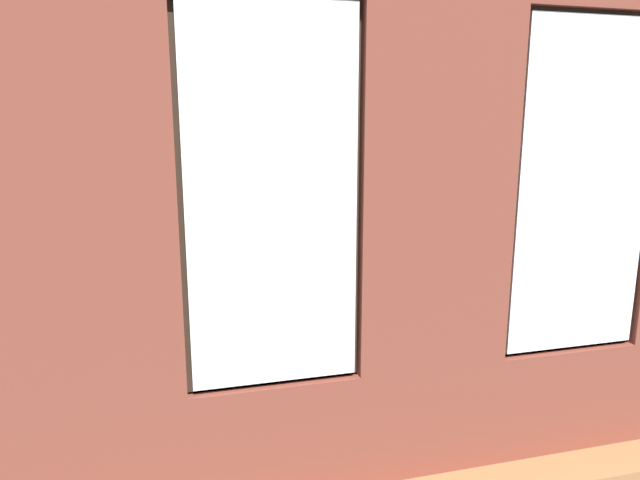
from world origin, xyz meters
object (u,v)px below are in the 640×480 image
object	(u,v)px
cup_ceramic	(254,284)
potted_plant_corner_near_left	(439,229)
remote_gray	(300,284)
table_plant_small	(288,273)
remote_silver	(271,280)
media_console	(39,338)
coffee_table	(288,287)
candle_jar	(317,272)
couch_left	(523,286)
potted_plant_foreground_right	(104,250)
potted_plant_mid_room_small	(373,271)
potted_plant_by_left_couch	(435,254)
couch_by_window	(391,374)
tv_flatscreen	(31,267)

from	to	relation	value
cup_ceramic	potted_plant_corner_near_left	bearing A→B (deg)	-147.68
remote_gray	table_plant_small	bearing A→B (deg)	-10.37
remote_silver	media_console	size ratio (longest dim) A/B	0.13
coffee_table	candle_jar	bearing A→B (deg)	-157.34
couch_left	remote_gray	distance (m)	2.46
couch_left	cup_ceramic	distance (m)	2.94
coffee_table	cup_ceramic	distance (m)	0.42
potted_plant_foreground_right	potted_plant_mid_room_small	world-z (taller)	potted_plant_foreground_right
couch_left	candle_jar	distance (m)	2.27
candle_jar	potted_plant_mid_room_small	size ratio (longest dim) A/B	0.22
couch_left	potted_plant_mid_room_small	distance (m)	1.71
potted_plant_corner_near_left	potted_plant_by_left_couch	size ratio (longest dim) A/B	1.28
couch_by_window	remote_gray	bearing A→B (deg)	-84.63
potted_plant_corner_near_left	potted_plant_foreground_right	size ratio (longest dim) A/B	0.69
coffee_table	table_plant_small	size ratio (longest dim) A/B	6.75
remote_gray	candle_jar	bearing A→B (deg)	-90.87
media_console	table_plant_small	bearing A→B (deg)	-162.46
cup_ceramic	potted_plant_mid_room_small	bearing A→B (deg)	-158.97
remote_gray	potted_plant_foreground_right	xyz separation A→B (m)	(2.13, -1.88, 0.08)
remote_gray	couch_left	bearing A→B (deg)	-147.43
potted_plant_corner_near_left	cup_ceramic	bearing A→B (deg)	32.32
potted_plant_mid_room_small	potted_plant_by_left_couch	bearing A→B (deg)	-161.08
remote_silver	potted_plant_corner_near_left	bearing A→B (deg)	164.03
couch_left	potted_plant_corner_near_left	bearing A→B (deg)	174.49
candle_jar	potted_plant_by_left_couch	bearing A→B (deg)	-159.85
couch_by_window	remote_silver	bearing A→B (deg)	-78.88
coffee_table	potted_plant_mid_room_small	world-z (taller)	potted_plant_mid_room_small
couch_left	remote_silver	world-z (taller)	couch_left
cup_ceramic	candle_jar	xyz separation A→B (m)	(-0.75, -0.28, 0.00)
media_console	tv_flatscreen	world-z (taller)	tv_flatscreen
table_plant_small	potted_plant_corner_near_left	bearing A→B (deg)	-145.88
remote_gray	potted_plant_by_left_couch	xyz separation A→B (m)	(-2.02, -0.92, -0.01)
coffee_table	potted_plant_mid_room_small	bearing A→B (deg)	-158.01
media_console	potted_plant_foreground_right	size ratio (longest dim) A/B	1.12
cup_ceramic	couch_by_window	bearing A→B (deg)	108.14
candle_jar	tv_flatscreen	world-z (taller)	tv_flatscreen
cup_ceramic	potted_plant_corner_near_left	world-z (taller)	potted_plant_corner_near_left
potted_plant_corner_near_left	potted_plant_foreground_right	distance (m)	4.70
remote_gray	media_console	world-z (taller)	media_console
potted_plant_foreground_right	couch_left	bearing A→B (deg)	153.17
couch_by_window	table_plant_small	xyz separation A→B (m)	(0.29, -2.22, 0.18)
potted_plant_mid_room_small	coffee_table	bearing A→B (deg)	21.99
table_plant_small	media_console	size ratio (longest dim) A/B	0.15
remote_gray	cup_ceramic	bearing A→B (deg)	42.31
couch_left	media_console	size ratio (longest dim) A/B	1.40
couch_by_window	candle_jar	size ratio (longest dim) A/B	18.37
couch_left	tv_flatscreen	xyz separation A→B (m)	(4.85, 0.19, 0.59)
couch_left	potted_plant_corner_near_left	size ratio (longest dim) A/B	2.28
table_plant_small	couch_left	bearing A→B (deg)	167.81
couch_by_window	tv_flatscreen	size ratio (longest dim) A/B	2.28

